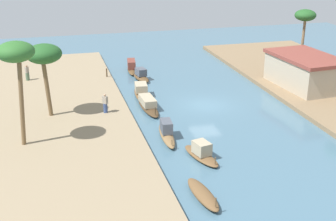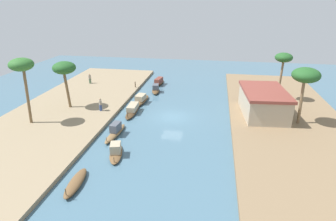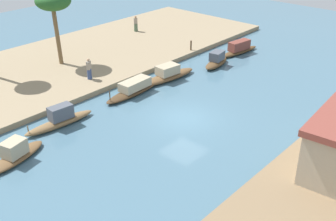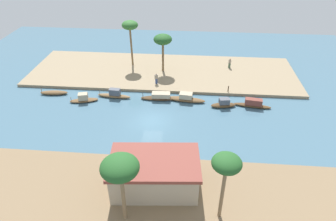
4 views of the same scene
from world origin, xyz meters
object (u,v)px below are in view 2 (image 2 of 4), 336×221
(sampan_midstream, at_px, (141,100))
(palm_tree_left_near, at_px, (64,69))
(riverside_building, at_px, (263,102))
(palm_tree_right_tall, at_px, (284,59))
(person_on_near_bank, at_px, (100,105))
(person_by_mooring, at_px, (90,80))
(sampan_foreground, at_px, (76,183))
(sampan_upstream_small, at_px, (159,82))
(sampan_with_red_awning, at_px, (133,110))
(mooring_post, at_px, (135,84))
(palm_tree_left_far, at_px, (22,67))
(sampan_downstream_large, at_px, (115,131))
(palm_tree_right_short, at_px, (306,76))
(sampan_open_hull, at_px, (116,151))
(sampan_with_tall_canopy, at_px, (156,89))

(sampan_midstream, distance_m, palm_tree_left_near, 10.54)
(riverside_building, bearing_deg, palm_tree_right_tall, 148.93)
(person_on_near_bank, relative_size, person_by_mooring, 1.04)
(sampan_foreground, relative_size, person_by_mooring, 2.49)
(person_on_near_bank, height_order, palm_tree_right_tall, palm_tree_right_tall)
(sampan_midstream, relative_size, riverside_building, 0.64)
(sampan_upstream_small, distance_m, sampan_with_red_awning, 12.34)
(sampan_with_red_awning, distance_m, person_by_mooring, 14.41)
(person_on_near_bank, relative_size, mooring_post, 1.87)
(sampan_midstream, distance_m, sampan_with_red_awning, 3.54)
(person_on_near_bank, relative_size, palm_tree_left_far, 0.22)
(palm_tree_left_far, bearing_deg, sampan_midstream, 132.16)
(sampan_upstream_small, xyz_separation_m, riverside_building, (11.07, 14.93, 1.46))
(person_by_mooring, bearing_deg, palm_tree_right_tall, 125.19)
(sampan_downstream_large, bearing_deg, riverside_building, 120.24)
(sampan_upstream_small, bearing_deg, palm_tree_right_short, 62.82)
(sampan_open_hull, relative_size, sampan_foreground, 1.00)
(sampan_downstream_large, xyz_separation_m, palm_tree_right_tall, (-13.23, 18.63, 5.57))
(sampan_with_red_awning, bearing_deg, person_on_near_bank, -78.38)
(sampan_upstream_small, bearing_deg, sampan_midstream, 3.30)
(sampan_upstream_small, bearing_deg, sampan_open_hull, 9.46)
(sampan_midstream, relative_size, sampan_upstream_small, 1.08)
(sampan_with_tall_canopy, xyz_separation_m, sampan_foreground, (23.48, -1.30, -0.20))
(person_by_mooring, relative_size, palm_tree_left_far, 0.22)
(sampan_downstream_large, height_order, sampan_upstream_small, sampan_downstream_large)
(palm_tree_left_far, relative_size, palm_tree_right_tall, 1.13)
(sampan_midstream, height_order, palm_tree_left_far, palm_tree_left_far)
(sampan_foreground, relative_size, palm_tree_right_short, 0.62)
(palm_tree_left_near, bearing_deg, sampan_foreground, 29.17)
(sampan_upstream_small, bearing_deg, palm_tree_right_tall, 81.13)
(sampan_open_hull, xyz_separation_m, sampan_upstream_small, (-22.51, -0.54, 0.06))
(sampan_with_tall_canopy, bearing_deg, person_by_mooring, -108.07)
(person_on_near_bank, xyz_separation_m, mooring_post, (-10.28, 1.51, -0.32))
(sampan_with_tall_canopy, distance_m, mooring_post, 3.57)
(sampan_upstream_small, bearing_deg, sampan_with_red_awning, 4.05)
(sampan_midstream, xyz_separation_m, person_by_mooring, (-6.64, -10.31, 0.60))
(mooring_post, height_order, palm_tree_right_short, palm_tree_right_short)
(sampan_foreground, height_order, person_by_mooring, person_by_mooring)
(sampan_foreground, relative_size, riverside_building, 0.47)
(sampan_downstream_large, bearing_deg, person_by_mooring, -143.73)
(palm_tree_left_far, bearing_deg, palm_tree_right_short, 99.41)
(person_on_near_bank, bearing_deg, riverside_building, 60.56)
(sampan_open_hull, xyz_separation_m, palm_tree_right_tall, (-17.09, 17.22, 5.61))
(person_on_near_bank, distance_m, riverside_building, 19.73)
(person_by_mooring, height_order, palm_tree_right_tall, palm_tree_right_tall)
(sampan_midstream, distance_m, sampan_with_tall_canopy, 5.05)
(sampan_open_hull, distance_m, palm_tree_right_short, 20.98)
(palm_tree_left_far, xyz_separation_m, palm_tree_right_short, (-4.86, 29.36, -1.00))
(mooring_post, relative_size, riverside_building, 0.11)
(sampan_foreground, height_order, palm_tree_left_far, palm_tree_left_far)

